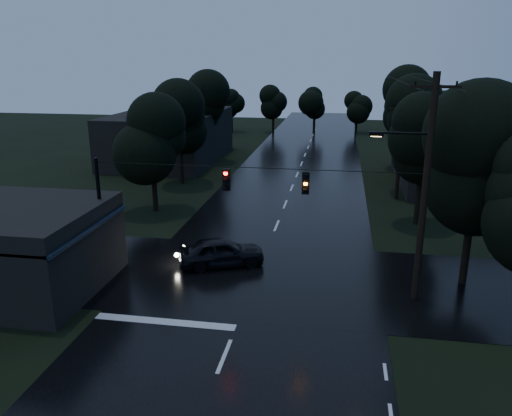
% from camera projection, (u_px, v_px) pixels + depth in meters
% --- Properties ---
extents(main_road, '(12.00, 120.00, 0.02)m').
position_uv_depth(main_road, '(292.00, 188.00, 41.89)').
color(main_road, black).
rests_on(main_road, ground).
extents(cross_street, '(60.00, 9.00, 0.02)m').
position_uv_depth(cross_street, '(256.00, 277.00, 24.91)').
color(cross_street, black).
rests_on(cross_street, ground).
extents(building_far_right, '(10.00, 14.00, 4.40)m').
position_uv_depth(building_far_right, '(459.00, 159.00, 42.79)').
color(building_far_right, black).
rests_on(building_far_right, ground).
extents(building_far_left, '(10.00, 16.00, 5.00)m').
position_uv_depth(building_far_left, '(170.00, 136.00, 52.85)').
color(building_far_left, black).
rests_on(building_far_left, ground).
extents(utility_pole_main, '(3.50, 0.30, 10.00)m').
position_uv_depth(utility_pole_main, '(423.00, 186.00, 21.25)').
color(utility_pole_main, black).
rests_on(utility_pole_main, ground).
extents(utility_pole_far, '(2.00, 0.30, 7.50)m').
position_uv_depth(utility_pole_far, '(400.00, 149.00, 37.55)').
color(utility_pole_far, black).
rests_on(utility_pole_far, ground).
extents(anchor_pole_left, '(0.18, 0.18, 6.00)m').
position_uv_depth(anchor_pole_left, '(101.00, 218.00, 24.29)').
color(anchor_pole_left, black).
rests_on(anchor_pole_left, ground).
extents(span_signals, '(15.00, 0.37, 1.12)m').
position_uv_depth(span_signals, '(265.00, 180.00, 22.35)').
color(span_signals, black).
rests_on(span_signals, ground).
extents(tree_corner_near, '(4.48, 4.48, 9.44)m').
position_uv_depth(tree_corner_near, '(478.00, 162.00, 22.51)').
color(tree_corner_near, black).
rests_on(tree_corner_near, ground).
extents(tree_left_a, '(3.92, 3.92, 8.26)m').
position_uv_depth(tree_left_a, '(151.00, 138.00, 34.27)').
color(tree_left_a, black).
rests_on(tree_left_a, ground).
extents(tree_left_b, '(4.20, 4.20, 8.85)m').
position_uv_depth(tree_left_b, '(179.00, 118.00, 41.80)').
color(tree_left_b, black).
rests_on(tree_left_b, ground).
extents(tree_left_c, '(4.48, 4.48, 9.44)m').
position_uv_depth(tree_left_c, '(204.00, 103.00, 51.23)').
color(tree_left_c, black).
rests_on(tree_left_c, ground).
extents(tree_right_a, '(4.20, 4.20, 8.85)m').
position_uv_depth(tree_right_a, '(424.00, 139.00, 31.28)').
color(tree_right_a, black).
rests_on(tree_right_a, ground).
extents(tree_right_b, '(4.48, 4.48, 9.44)m').
position_uv_depth(tree_right_b, '(417.00, 118.00, 38.62)').
color(tree_right_b, black).
rests_on(tree_right_b, ground).
extents(tree_right_c, '(4.76, 4.76, 10.03)m').
position_uv_depth(tree_right_c, '(409.00, 103.00, 47.85)').
color(tree_right_c, black).
rests_on(tree_right_c, ground).
extents(car, '(4.82, 3.34, 1.52)m').
position_uv_depth(car, '(221.00, 252.00, 26.13)').
color(car, black).
rests_on(car, ground).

